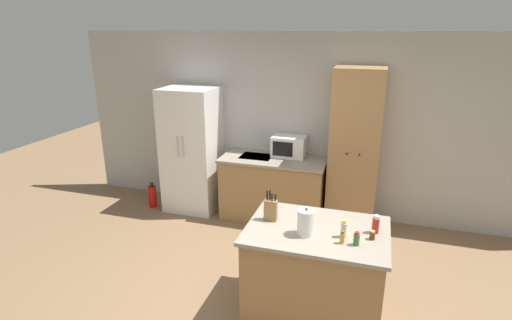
% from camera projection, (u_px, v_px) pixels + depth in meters
% --- Properties ---
extents(ground_plane, '(14.00, 14.00, 0.00)m').
position_uv_depth(ground_plane, '(270.00, 309.00, 3.94)').
color(ground_plane, '#846647').
extents(wall_back, '(7.20, 0.06, 2.60)m').
position_uv_depth(wall_back, '(314.00, 127.00, 5.64)').
color(wall_back, '#B2B2AD').
rests_on(wall_back, ground_plane).
extents(refrigerator, '(0.76, 0.70, 1.83)m').
position_uv_depth(refrigerator, '(192.00, 150.00, 5.91)').
color(refrigerator, white).
rests_on(refrigerator, ground_plane).
extents(back_counter, '(1.47, 0.71, 0.91)m').
position_uv_depth(back_counter, '(273.00, 188.00, 5.71)').
color(back_counter, '#9E7547').
rests_on(back_counter, ground_plane).
extents(pantry_cabinet, '(0.63, 0.57, 2.18)m').
position_uv_depth(pantry_cabinet, '(354.00, 151.00, 5.26)').
color(pantry_cabinet, '#9E7547').
rests_on(pantry_cabinet, ground_plane).
extents(kitchen_island, '(1.27, 0.91, 0.91)m').
position_uv_depth(kitchen_island, '(315.00, 272.00, 3.75)').
color(kitchen_island, '#9E7547').
rests_on(kitchen_island, ground_plane).
extents(microwave, '(0.47, 0.33, 0.29)m').
position_uv_depth(microwave, '(289.00, 146.00, 5.61)').
color(microwave, white).
rests_on(microwave, back_counter).
extents(knife_block, '(0.12, 0.06, 0.30)m').
position_uv_depth(knife_block, '(271.00, 210.00, 3.74)').
color(knife_block, '#9E7547').
rests_on(knife_block, kitchen_island).
extents(spice_bottle_tall_dark, '(0.05, 0.05, 0.16)m').
position_uv_depth(spice_bottle_tall_dark, '(344.00, 229.00, 3.45)').
color(spice_bottle_tall_dark, beige).
rests_on(spice_bottle_tall_dark, kitchen_island).
extents(spice_bottle_short_red, '(0.05, 0.05, 0.08)m').
position_uv_depth(spice_bottle_short_red, '(372.00, 235.00, 3.42)').
color(spice_bottle_short_red, '#563319').
rests_on(spice_bottle_short_red, kitchen_island).
extents(spice_bottle_amber_oil, '(0.04, 0.04, 0.11)m').
position_uv_depth(spice_bottle_amber_oil, '(342.00, 238.00, 3.35)').
color(spice_bottle_amber_oil, orange).
rests_on(spice_bottle_amber_oil, kitchen_island).
extents(spice_bottle_green_herb, '(0.06, 0.06, 0.17)m').
position_uv_depth(spice_bottle_green_herb, '(376.00, 225.00, 3.51)').
color(spice_bottle_green_herb, '#B2281E').
rests_on(spice_bottle_green_herb, kitchen_island).
extents(spice_bottle_pale_salt, '(0.05, 0.05, 0.12)m').
position_uv_depth(spice_bottle_pale_salt, '(357.00, 239.00, 3.32)').
color(spice_bottle_pale_salt, '#337033').
rests_on(spice_bottle_pale_salt, kitchen_island).
extents(kettle, '(0.15, 0.15, 0.26)m').
position_uv_depth(kettle, '(306.00, 222.00, 3.47)').
color(kettle, white).
rests_on(kettle, kitchen_island).
extents(fire_extinguisher, '(0.12, 0.12, 0.39)m').
position_uv_depth(fire_extinguisher, '(153.00, 196.00, 6.13)').
color(fire_extinguisher, red).
rests_on(fire_extinguisher, ground_plane).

